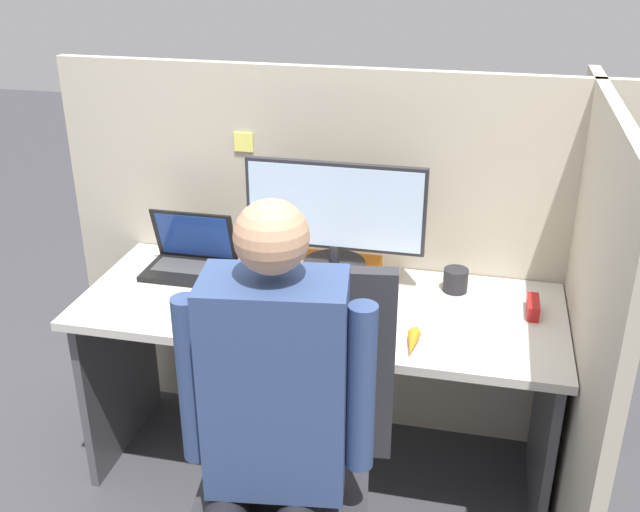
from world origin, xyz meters
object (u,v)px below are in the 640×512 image
object	(u,v)px
office_chair	(295,464)
monitor	(335,213)
carrot_toy	(412,343)
stapler	(533,307)
coffee_mug	(456,280)
laptop	(191,260)
person	(268,432)
paper_box	(334,274)

from	to	relation	value
office_chair	monitor	bearing A→B (deg)	94.06
monitor	carrot_toy	size ratio (longest dim) A/B	4.33
stapler	office_chair	world-z (taller)	office_chair
carrot_toy	coffee_mug	size ratio (longest dim) A/B	1.68
laptop	stapler	xyz separation A→B (m)	(1.21, -0.06, -0.02)
laptop	person	distance (m)	1.08
laptop	stapler	bearing A→B (deg)	-2.65
carrot_toy	office_chair	size ratio (longest dim) A/B	0.13
stapler	carrot_toy	distance (m)	0.47
paper_box	coffee_mug	world-z (taller)	coffee_mug
monitor	office_chair	size ratio (longest dim) A/B	0.58
monitor	stapler	distance (m)	0.73
paper_box	stapler	bearing A→B (deg)	-6.37
paper_box	laptop	distance (m)	0.53
carrot_toy	office_chair	xyz separation A→B (m)	(-0.26, -0.40, -0.18)
office_chair	coffee_mug	world-z (taller)	office_chair
paper_box	carrot_toy	xyz separation A→B (m)	(0.32, -0.38, -0.02)
office_chair	coffee_mug	distance (m)	0.92
stapler	monitor	bearing A→B (deg)	173.40
laptop	carrot_toy	distance (m)	0.92
monitor	carrot_toy	xyz separation A→B (m)	(0.32, -0.38, -0.25)
paper_box	stapler	distance (m)	0.69
stapler	office_chair	bearing A→B (deg)	-131.56
monitor	laptop	bearing A→B (deg)	-177.57
stapler	coffee_mug	xyz separation A→B (m)	(-0.26, 0.11, 0.02)
office_chair	person	bearing A→B (deg)	-97.95
laptop	coffee_mug	distance (m)	0.96
monitor	person	distance (m)	0.97
stapler	office_chair	size ratio (longest dim) A/B	0.11
monitor	person	world-z (taller)	person
stapler	carrot_toy	size ratio (longest dim) A/B	0.85
paper_box	person	distance (m)	0.94
office_chair	paper_box	bearing A→B (deg)	94.07
laptop	coffee_mug	size ratio (longest dim) A/B	3.65
monitor	coffee_mug	world-z (taller)	monitor
carrot_toy	person	bearing A→B (deg)	-117.00
carrot_toy	office_chair	bearing A→B (deg)	-123.32
carrot_toy	coffee_mug	world-z (taller)	coffee_mug
laptop	carrot_toy	size ratio (longest dim) A/B	2.17
laptop	stapler	distance (m)	1.21
carrot_toy	person	distance (m)	0.63
person	monitor	bearing A→B (deg)	92.01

